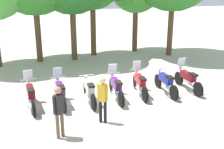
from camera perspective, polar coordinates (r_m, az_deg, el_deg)
name	(u,v)px	position (r m, az deg, el deg)	size (l,w,h in m)	color
ground_plane	(116,98)	(11.85, 0.73, -4.86)	(80.00, 80.00, 0.00)	#BCB7A8
motorcycle_0	(31,95)	(11.27, -16.26, -4.04)	(0.62, 2.19, 1.37)	black
motorcycle_1	(60,92)	(11.31, -10.50, -3.51)	(0.62, 2.19, 1.37)	black
motorcycle_2	(89,90)	(11.35, -4.69, -3.25)	(0.62, 2.19, 0.99)	black
motorcycle_3	(116,87)	(11.61, 0.82, -2.61)	(0.62, 2.19, 1.37)	black
motorcycle_4	(140,83)	(12.12, 5.72, -1.78)	(0.67, 2.18, 1.37)	black
motorcycle_5	(166,82)	(12.43, 10.89, -1.58)	(0.62, 2.19, 0.99)	black
motorcycle_6	(188,79)	(13.02, 15.21, -0.92)	(0.62, 2.19, 1.37)	black
person_0	(59,108)	(8.72, -10.80, -6.82)	(0.40, 0.30, 1.71)	brown
person_1	(103,96)	(9.49, -1.91, -4.50)	(0.37, 0.31, 1.68)	black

